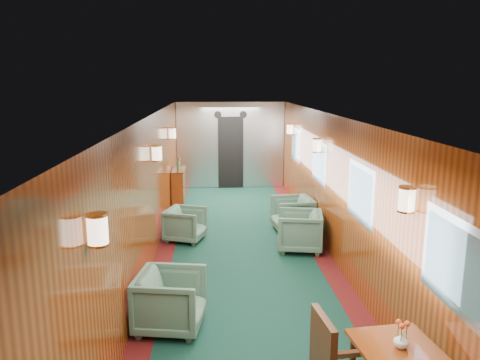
{
  "coord_description": "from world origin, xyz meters",
  "views": [
    {
      "loc": [
        -0.49,
        -7.04,
        2.93
      ],
      "look_at": [
        0.0,
        1.4,
        1.15
      ],
      "focal_mm": 35.0,
      "sensor_mm": 36.0,
      "label": 1
    }
  ],
  "objects_px": {
    "credenza": "(179,186)",
    "armchair_left_far": "(186,224)",
    "armchair_right_near": "(299,231)",
    "armchair_right_far": "(292,214)",
    "armchair_left_near": "(171,301)"
  },
  "relations": [
    {
      "from": "armchair_left_near",
      "to": "armchair_right_near",
      "type": "xyz_separation_m",
      "value": [
        2.04,
        2.58,
        -0.0
      ]
    },
    {
      "from": "armchair_left_far",
      "to": "armchair_right_far",
      "type": "xyz_separation_m",
      "value": [
        2.09,
        0.46,
        0.03
      ]
    },
    {
      "from": "armchair_left_far",
      "to": "armchair_right_far",
      "type": "distance_m",
      "value": 2.14
    },
    {
      "from": "armchair_left_near",
      "to": "armchair_right_far",
      "type": "relative_size",
      "value": 1.03
    },
    {
      "from": "armchair_left_far",
      "to": "armchair_right_far",
      "type": "relative_size",
      "value": 0.9
    },
    {
      "from": "armchair_left_far",
      "to": "armchair_right_far",
      "type": "bearing_deg",
      "value": -59.65
    },
    {
      "from": "armchair_right_far",
      "to": "credenza",
      "type": "bearing_deg",
      "value": -140.16
    },
    {
      "from": "armchair_left_near",
      "to": "credenza",
      "type": "bearing_deg",
      "value": 12.04
    },
    {
      "from": "armchair_right_far",
      "to": "armchair_left_near",
      "type": "bearing_deg",
      "value": -36.09
    },
    {
      "from": "credenza",
      "to": "armchair_left_far",
      "type": "distance_m",
      "value": 2.79
    },
    {
      "from": "armchair_right_near",
      "to": "armchair_right_far",
      "type": "xyz_separation_m",
      "value": [
        0.05,
        1.09,
        -0.01
      ]
    },
    {
      "from": "credenza",
      "to": "armchair_left_far",
      "type": "relative_size",
      "value": 1.65
    },
    {
      "from": "armchair_right_near",
      "to": "armchair_left_far",
      "type": "bearing_deg",
      "value": -96.95
    },
    {
      "from": "armchair_right_near",
      "to": "credenza",
      "type": "bearing_deg",
      "value": -135.03
    },
    {
      "from": "armchair_left_far",
      "to": "armchair_right_near",
      "type": "height_order",
      "value": "armchair_right_near"
    }
  ]
}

